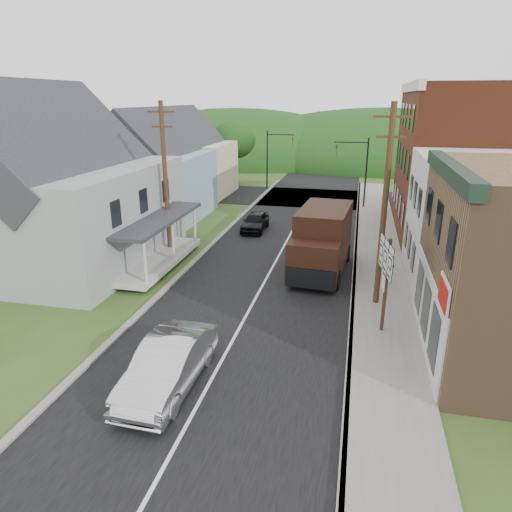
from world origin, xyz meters
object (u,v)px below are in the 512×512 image
Objects in this scene: silver_sedan at (168,365)px; route_sign_cluster at (386,272)px; dark_sedan at (255,222)px; delivery_van at (322,241)px; warning_sign at (385,260)px.

silver_sedan is 1.28× the size of route_sign_cluster.
silver_sedan is 1.29× the size of dark_sedan.
warning_sign is at bearing -24.28° from delivery_van.
silver_sedan reaches higher than dark_sedan.
dark_sedan is (-1.43, 19.15, -0.16)m from silver_sedan.
delivery_van is (5.39, -7.37, 1.12)m from dark_sedan.
delivery_van is at bearing 105.46° from route_sign_cluster.
route_sign_cluster is (3.00, -6.44, 0.90)m from delivery_van.
dark_sedan is at bearing 130.85° from delivery_van.
route_sign_cluster is 4.77m from warning_sign.
route_sign_cluster reaches higher than delivery_van.
delivery_van is 3.72m from warning_sign.
silver_sedan is 2.22× the size of warning_sign.
warning_sign reaches higher than dark_sedan.
delivery_van reaches higher than dark_sedan.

